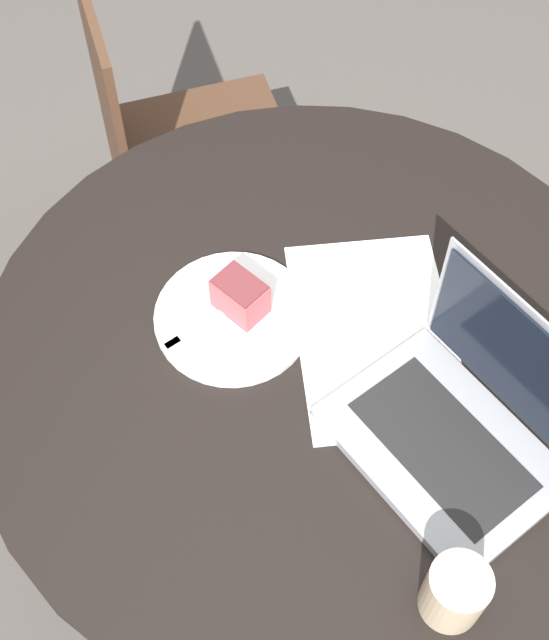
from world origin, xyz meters
The scene contains 9 objects.
ground_plane centered at (0.00, 0.00, 0.00)m, with size 12.00×12.00×0.00m, color #4C4742.
dining_table centered at (0.00, 0.00, 0.62)m, with size 1.10×1.10×0.78m.
chair centered at (0.60, 0.53, 0.46)m, with size 0.59×0.59×0.90m.
paper_document centered at (0.06, -0.08, 0.78)m, with size 0.45×0.39×0.00m.
plate centered at (0.01, 0.15, 0.79)m, with size 0.26×0.26×0.01m.
cake_slice centered at (0.03, 0.14, 0.83)m, with size 0.09×0.10×0.07m.
fork centered at (-0.03, 0.19, 0.79)m, with size 0.15×0.11×0.00m.
coffee_glass centered at (-0.33, -0.29, 0.83)m, with size 0.08×0.08×0.11m.
laptop centered at (-0.08, -0.25, 0.82)m, with size 0.39×0.41×0.24m.
Camera 1 is at (-0.72, -0.18, 2.00)m, focal length 50.00 mm.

